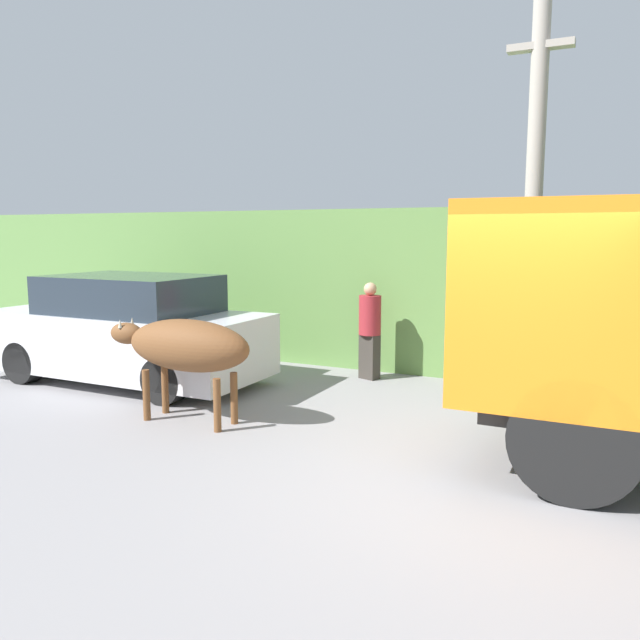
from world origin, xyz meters
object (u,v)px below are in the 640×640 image
Objects in this scene: pedestrian_on_hill at (370,327)px; utility_pole at (534,193)px; brown_cow at (185,346)px; parked_suv at (126,331)px.

pedestrian_on_hill is 3.15m from utility_pole.
pedestrian_on_hill is (1.20, 3.15, -0.11)m from brown_cow.
pedestrian_on_hill is at bearing -171.16° from utility_pole.
brown_cow is 3.37m from pedestrian_on_hill.
brown_cow is at bearing -135.44° from utility_pole.
parked_suv is 2.90× the size of pedestrian_on_hill.
utility_pole is at bearing 33.77° from brown_cow.
parked_suv is at bearing 138.47° from brown_cow.
parked_suv is at bearing 48.51° from pedestrian_on_hill.
utility_pole reaches higher than parked_suv.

